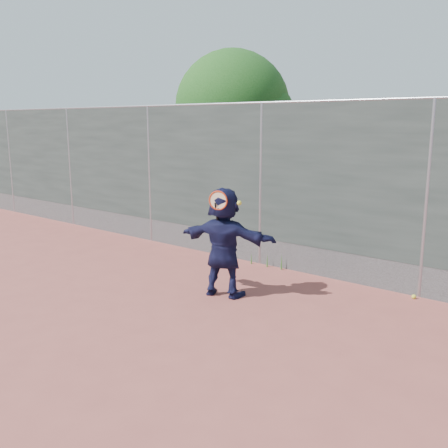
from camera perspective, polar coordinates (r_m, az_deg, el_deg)
The scene contains 7 objects.
ground at distance 7.18m, azimuth -12.26°, elevation -10.43°, with size 80.00×80.00×0.00m, color #9E4C42.
player at distance 7.65m, azimuth 0.00°, elevation -2.08°, with size 1.58×0.50×1.70m, color #15173B.
ball_ground at distance 8.25m, azimuth 20.87°, elevation -7.77°, with size 0.07×0.07×0.07m, color yellow.
fence at distance 9.32m, azimuth 4.25°, elevation 4.91°, with size 20.00×0.06×3.03m.
swing_action at distance 7.33m, azimuth -0.44°, elevation 2.55°, with size 0.52×0.16×0.51m.
tree_left at distance 13.40m, azimuth 1.64°, elevation 12.78°, with size 3.15×3.00×4.53m.
weed_clump at distance 9.35m, azimuth 5.20°, elevation -4.15°, with size 0.68×0.07×0.30m.
Camera 1 is at (5.24, -4.14, 2.66)m, focal length 40.00 mm.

